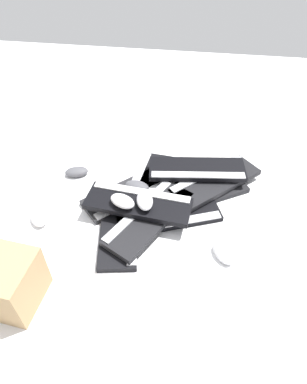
% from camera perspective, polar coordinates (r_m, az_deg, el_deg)
% --- Properties ---
extents(ground_plane, '(3.20, 3.20, 0.00)m').
position_cam_1_polar(ground_plane, '(1.60, -2.10, 0.83)').
color(ground_plane, white).
extents(keyboard_0, '(0.42, 0.41, 0.03)m').
position_cam_1_polar(keyboard_0, '(1.56, -3.77, -0.06)').
color(keyboard_0, '#232326').
rests_on(keyboard_0, ground).
extents(keyboard_1, '(0.22, 0.46, 0.03)m').
position_cam_1_polar(keyboard_1, '(1.43, -5.63, -5.46)').
color(keyboard_1, black).
rests_on(keyboard_1, ground).
extents(keyboard_2, '(0.46, 0.30, 0.03)m').
position_cam_1_polar(keyboard_2, '(1.46, 2.53, -3.95)').
color(keyboard_2, black).
rests_on(keyboard_2, ground).
extents(keyboard_3, '(0.46, 0.35, 0.03)m').
position_cam_1_polar(keyboard_3, '(1.57, 7.63, -0.06)').
color(keyboard_3, black).
rests_on(keyboard_3, ground).
extents(keyboard_4, '(0.20, 0.45, 0.03)m').
position_cam_1_polar(keyboard_4, '(1.59, -1.07, 1.28)').
color(keyboard_4, black).
rests_on(keyboard_4, ground).
extents(keyboard_5, '(0.42, 0.41, 0.03)m').
position_cam_1_polar(keyboard_5, '(1.59, 10.22, 1.76)').
color(keyboard_5, black).
rests_on(keyboard_5, keyboard_3).
extents(keyboard_6, '(0.34, 0.46, 0.03)m').
position_cam_1_polar(keyboard_6, '(1.41, -0.75, -4.26)').
color(keyboard_6, black).
rests_on(keyboard_6, keyboard_2).
extents(keyboard_7, '(0.45, 0.19, 0.03)m').
position_cam_1_polar(keyboard_7, '(1.43, -2.54, -1.84)').
color(keyboard_7, black).
rests_on(keyboard_7, keyboard_6).
extents(keyboard_8, '(0.46, 0.20, 0.03)m').
position_cam_1_polar(keyboard_8, '(1.59, 7.27, 3.73)').
color(keyboard_8, black).
rests_on(keyboard_8, keyboard_5).
extents(mouse_0, '(0.12, 0.08, 0.04)m').
position_cam_1_polar(mouse_0, '(1.53, -2.77, 0.96)').
color(mouse_0, '#4C4C51').
rests_on(mouse_0, keyboard_0).
extents(mouse_1, '(0.09, 0.12, 0.04)m').
position_cam_1_polar(mouse_1, '(1.39, -1.47, -1.43)').
color(mouse_1, '#B7B7BC').
rests_on(mouse_1, keyboard_7).
extents(mouse_2, '(0.13, 0.11, 0.04)m').
position_cam_1_polar(mouse_2, '(1.39, -5.19, -1.51)').
color(mouse_2, silver).
rests_on(mouse_2, keyboard_7).
extents(mouse_3, '(0.11, 0.13, 0.04)m').
position_cam_1_polar(mouse_3, '(1.36, 11.59, -9.94)').
color(mouse_3, silver).
rests_on(mouse_3, ground).
extents(mouse_4, '(0.11, 0.13, 0.04)m').
position_cam_1_polar(mouse_4, '(1.52, -18.56, -4.01)').
color(mouse_4, silver).
rests_on(mouse_4, ground).
extents(mouse_5, '(0.12, 0.10, 0.04)m').
position_cam_1_polar(mouse_5, '(1.69, -12.69, 3.31)').
color(mouse_5, '#4C4C51').
rests_on(mouse_5, ground).
extents(cable_0, '(0.32, 0.35, 0.01)m').
position_cam_1_polar(cable_0, '(1.48, -2.31, -3.37)').
color(cable_0, '#59595B').
rests_on(cable_0, ground).
extents(cardboard_box, '(0.24, 0.21, 0.20)m').
position_cam_1_polar(cardboard_box, '(1.27, -23.67, -13.51)').
color(cardboard_box, tan).
rests_on(cardboard_box, ground).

